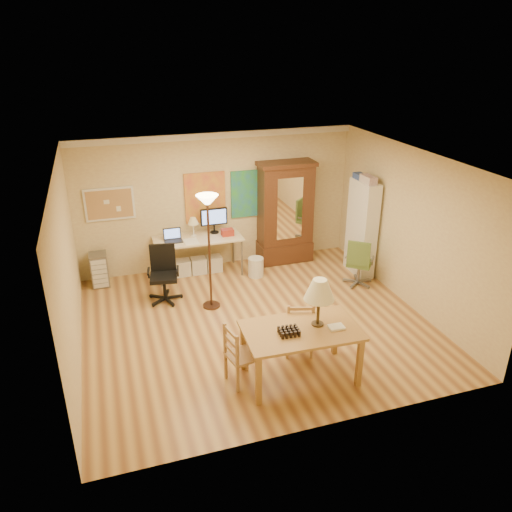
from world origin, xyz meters
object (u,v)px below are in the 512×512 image
object	(u,v)px
bookshelf	(362,228)
office_chair_green	(358,273)
dining_table	(308,318)
armoire	(285,219)
computer_desk	(200,251)
office_chair_black	(165,286)

from	to	relation	value
bookshelf	office_chair_green	bearing A→B (deg)	-119.33
dining_table	office_chair_green	distance (m)	3.10
office_chair_green	armoire	bearing A→B (deg)	121.66
armoire	dining_table	bearing A→B (deg)	-106.49
dining_table	office_chair_green	xyz separation A→B (m)	(2.03, 2.25, -0.67)
computer_desk	armoire	xyz separation A→B (m)	(1.82, 0.08, 0.44)
computer_desk	armoire	world-z (taller)	armoire
office_chair_green	computer_desk	bearing A→B (deg)	152.66
dining_table	armoire	world-z (taller)	armoire
dining_table	office_chair_green	world-z (taller)	dining_table
dining_table	office_chair_black	distance (m)	3.24
dining_table	computer_desk	bearing A→B (deg)	100.96
armoire	bookshelf	distance (m)	1.56
bookshelf	armoire	bearing A→B (deg)	140.35
computer_desk	dining_table	bearing A→B (deg)	-79.04
office_chair_black	computer_desk	bearing A→B (deg)	47.01
armoire	bookshelf	bearing A→B (deg)	-39.65
computer_desk	office_chair_green	size ratio (longest dim) A/B	1.81
computer_desk	bookshelf	distance (m)	3.19
computer_desk	office_chair_green	bearing A→B (deg)	-27.34
armoire	computer_desk	bearing A→B (deg)	-177.47
computer_desk	bookshelf	world-z (taller)	bookshelf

